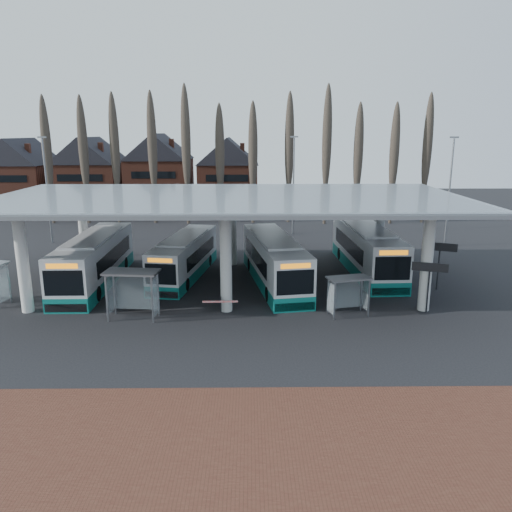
{
  "coord_description": "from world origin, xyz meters",
  "views": [
    {
      "loc": [
        1.42,
        -26.14,
        10.53
      ],
      "look_at": [
        1.85,
        7.0,
        2.3
      ],
      "focal_mm": 35.0,
      "sensor_mm": 36.0,
      "label": 1
    }
  ],
  "objects_px": {
    "shelter_1": "(133,283)",
    "bus_2": "(274,261)",
    "bus_0": "(95,261)",
    "bus_3": "(366,250)",
    "shelter_2": "(348,287)",
    "bus_1": "(185,257)"
  },
  "relations": [
    {
      "from": "bus_2",
      "to": "bus_3",
      "type": "xyz_separation_m",
      "value": [
        7.31,
        3.11,
        0.06
      ]
    },
    {
      "from": "bus_2",
      "to": "shelter_2",
      "type": "relative_size",
      "value": 4.57
    },
    {
      "from": "bus_3",
      "to": "shelter_2",
      "type": "xyz_separation_m",
      "value": [
        -3.29,
        -9.56,
        0.03
      ]
    },
    {
      "from": "bus_1",
      "to": "shelter_1",
      "type": "xyz_separation_m",
      "value": [
        -1.89,
        -8.7,
        0.63
      ]
    },
    {
      "from": "bus_0",
      "to": "shelter_2",
      "type": "height_order",
      "value": "bus_0"
    },
    {
      "from": "shelter_1",
      "to": "bus_1",
      "type": "bearing_deg",
      "value": 83.14
    },
    {
      "from": "bus_2",
      "to": "shelter_1",
      "type": "xyz_separation_m",
      "value": [
        -8.49,
        -6.78,
        0.47
      ]
    },
    {
      "from": "bus_3",
      "to": "shelter_2",
      "type": "height_order",
      "value": "bus_3"
    },
    {
      "from": "bus_3",
      "to": "bus_2",
      "type": "bearing_deg",
      "value": -159.03
    },
    {
      "from": "shelter_1",
      "to": "bus_3",
      "type": "bearing_deg",
      "value": 37.41
    },
    {
      "from": "bus_0",
      "to": "shelter_1",
      "type": "bearing_deg",
      "value": -58.68
    },
    {
      "from": "bus_3",
      "to": "shelter_2",
      "type": "relative_size",
      "value": 4.67
    },
    {
      "from": "bus_2",
      "to": "shelter_2",
      "type": "height_order",
      "value": "bus_2"
    },
    {
      "from": "bus_3",
      "to": "shelter_1",
      "type": "height_order",
      "value": "bus_3"
    },
    {
      "from": "bus_1",
      "to": "shelter_1",
      "type": "bearing_deg",
      "value": -93.22
    },
    {
      "from": "bus_0",
      "to": "bus_2",
      "type": "xyz_separation_m",
      "value": [
        12.78,
        -0.12,
        -0.03
      ]
    },
    {
      "from": "bus_1",
      "to": "shelter_2",
      "type": "height_order",
      "value": "bus_1"
    },
    {
      "from": "bus_3",
      "to": "shelter_1",
      "type": "distance_m",
      "value": 18.64
    },
    {
      "from": "shelter_1",
      "to": "bus_2",
      "type": "bearing_deg",
      "value": 43.98
    },
    {
      "from": "bus_0",
      "to": "shelter_2",
      "type": "xyz_separation_m",
      "value": [
        16.8,
        -6.57,
        0.06
      ]
    },
    {
      "from": "bus_2",
      "to": "shelter_1",
      "type": "distance_m",
      "value": 10.87
    },
    {
      "from": "bus_2",
      "to": "shelter_2",
      "type": "bearing_deg",
      "value": -66.98
    }
  ]
}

